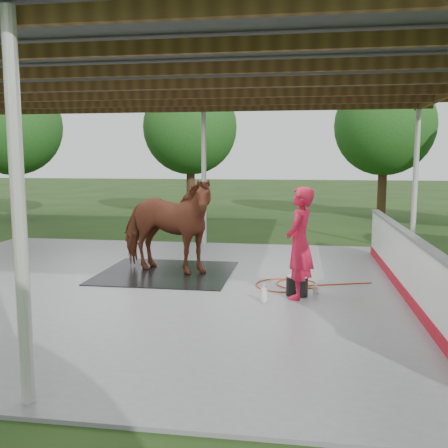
# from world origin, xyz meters

# --- Properties ---
(ground) EXTENTS (100.00, 100.00, 0.00)m
(ground) POSITION_xyz_m (0.00, 0.00, 0.00)
(ground) COLOR #1E3814
(concrete_slab) EXTENTS (12.00, 10.00, 0.05)m
(concrete_slab) POSITION_xyz_m (0.00, 0.00, 0.03)
(concrete_slab) COLOR slate
(concrete_slab) RESTS_ON ground
(pavilion_structure) EXTENTS (12.60, 10.60, 4.05)m
(pavilion_structure) POSITION_xyz_m (0.00, -0.00, 3.97)
(pavilion_structure) COLOR beige
(pavilion_structure) RESTS_ON ground
(dasher_board) EXTENTS (0.16, 8.00, 1.15)m
(dasher_board) POSITION_xyz_m (4.60, 0.00, 0.59)
(dasher_board) COLOR #A90E1C
(dasher_board) RESTS_ON concrete_slab
(tree_belt) EXTENTS (28.00, 28.00, 5.80)m
(tree_belt) POSITION_xyz_m (0.30, 0.90, 3.79)
(tree_belt) COLOR #382314
(tree_belt) RESTS_ON ground
(rubber_mat) EXTENTS (2.78, 2.61, 0.02)m
(rubber_mat) POSITION_xyz_m (-0.12, 1.04, 0.06)
(rubber_mat) COLOR black
(rubber_mat) RESTS_ON concrete_slab
(horse) EXTENTS (2.61, 1.71, 2.03)m
(horse) POSITION_xyz_m (-0.12, 1.04, 1.08)
(horse) COLOR brown
(horse) RESTS_ON rubber_mat
(handler) EXTENTS (0.67, 0.83, 1.96)m
(handler) POSITION_xyz_m (2.70, -0.46, 1.03)
(handler) COLOR red
(handler) RESTS_ON concrete_slab
(wash_bucket) EXTENTS (0.39, 0.39, 0.36)m
(wash_bucket) POSITION_xyz_m (2.67, -0.31, 0.23)
(wash_bucket) COLOR black
(wash_bucket) RESTS_ON concrete_slab
(soap_bottle_a) EXTENTS (0.18, 0.18, 0.32)m
(soap_bottle_a) POSITION_xyz_m (2.11, -0.82, 0.21)
(soap_bottle_a) COLOR silver
(soap_bottle_a) RESTS_ON concrete_slab
(soap_bottle_b) EXTENTS (0.11, 0.11, 0.20)m
(soap_bottle_b) POSITION_xyz_m (3.01, -0.11, 0.15)
(soap_bottle_b) COLOR #338CD8
(soap_bottle_b) RESTS_ON concrete_slab
(hose_coil) EXTENTS (2.26, 1.06, 0.02)m
(hose_coil) POSITION_xyz_m (2.51, 0.40, 0.06)
(hose_coil) COLOR #A6390B
(hose_coil) RESTS_ON concrete_slab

